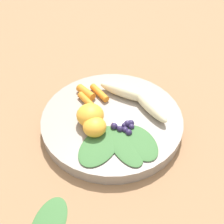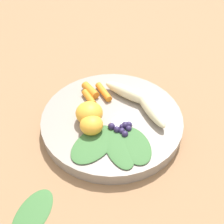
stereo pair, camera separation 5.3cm
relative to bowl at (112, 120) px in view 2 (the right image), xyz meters
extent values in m
plane|color=#99704C|center=(0.00, 0.00, -0.01)|extent=(2.40, 2.40, 0.00)
cylinder|color=gray|center=(0.00, 0.00, 0.00)|extent=(0.29, 0.29, 0.03)
ellipsoid|color=beige|center=(0.04, 0.06, 0.03)|extent=(0.12, 0.09, 0.03)
ellipsoid|color=beige|center=(0.08, 0.01, 0.03)|extent=(0.07, 0.12, 0.03)
ellipsoid|color=#F4A833|center=(-0.04, -0.04, 0.03)|extent=(0.04, 0.04, 0.03)
ellipsoid|color=#F4A833|center=(-0.04, -0.01, 0.03)|extent=(0.05, 0.05, 0.04)
cylinder|color=orange|center=(-0.02, 0.07, 0.02)|extent=(0.04, 0.06, 0.01)
cylinder|color=orange|center=(-0.05, 0.07, 0.02)|extent=(0.04, 0.05, 0.02)
cylinder|color=orange|center=(-0.05, 0.05, 0.02)|extent=(0.04, 0.05, 0.01)
sphere|color=#2D234C|center=(0.02, -0.05, 0.02)|extent=(0.01, 0.01, 0.01)
sphere|color=#2D234C|center=(0.03, -0.06, 0.02)|extent=(0.01, 0.01, 0.01)
sphere|color=#2D234C|center=(0.02, -0.04, 0.02)|extent=(0.01, 0.01, 0.01)
sphere|color=#2D234C|center=(0.01, -0.04, 0.02)|extent=(0.01, 0.01, 0.01)
sphere|color=#2D234C|center=(0.02, -0.05, 0.02)|extent=(0.01, 0.01, 0.01)
sphere|color=#2D234C|center=(0.00, -0.04, 0.02)|extent=(0.01, 0.01, 0.01)
sphere|color=#2D234C|center=(0.03, -0.03, 0.02)|extent=(0.01, 0.01, 0.01)
sphere|color=#2D234C|center=(0.03, -0.04, 0.02)|extent=(0.01, 0.01, 0.01)
sphere|color=#2D234C|center=(0.03, -0.03, 0.02)|extent=(0.01, 0.01, 0.01)
cylinder|color=white|center=(0.02, -0.02, 0.01)|extent=(0.04, 0.04, 0.00)
ellipsoid|color=#3D7038|center=(-0.03, -0.08, 0.02)|extent=(0.11, 0.12, 0.01)
ellipsoid|color=#3D7038|center=(0.01, -0.08, 0.02)|extent=(0.08, 0.11, 0.01)
ellipsoid|color=#3D7038|center=(0.04, -0.08, 0.02)|extent=(0.08, 0.11, 0.01)
ellipsoid|color=#3D7038|center=(-0.12, -0.20, -0.01)|extent=(0.08, 0.10, 0.01)
camera|label=1|loc=(-0.04, -0.38, 0.39)|focal=42.52mm
camera|label=2|loc=(0.01, -0.39, 0.39)|focal=42.52mm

